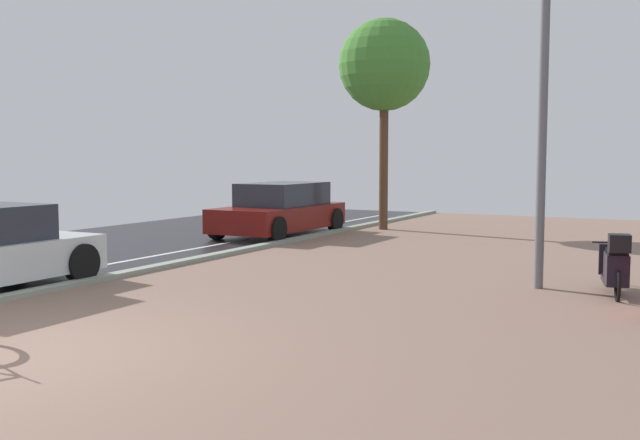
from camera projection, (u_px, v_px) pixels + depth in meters
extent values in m
torus|color=black|center=(618.00, 286.00, 10.13)|extent=(0.14, 0.47, 0.47)
torus|color=black|center=(609.00, 272.00, 11.32)|extent=(0.14, 0.47, 0.47)
cube|color=black|center=(613.00, 280.00, 10.73)|extent=(0.42, 0.74, 0.08)
cube|color=black|center=(616.00, 269.00, 10.33)|extent=(0.40, 0.59, 0.44)
cube|color=black|center=(617.00, 251.00, 10.31)|extent=(0.36, 0.54, 0.06)
cylinder|color=black|center=(609.00, 257.00, 11.28)|extent=(0.09, 0.13, 0.48)
cube|color=black|center=(610.00, 259.00, 11.21)|extent=(0.33, 0.14, 0.47)
cylinder|color=black|center=(610.00, 243.00, 11.23)|extent=(0.51, 0.13, 0.03)
cube|color=black|center=(620.00, 243.00, 10.03)|extent=(0.33, 0.33, 0.24)
cylinder|color=black|center=(11.00, 256.00, 12.42)|extent=(0.20, 0.62, 0.62)
cylinder|color=black|center=(82.00, 263.00, 11.64)|extent=(0.20, 0.62, 0.62)
cube|color=maroon|center=(279.00, 217.00, 18.61)|extent=(1.78, 4.05, 0.58)
cube|color=#282D38|center=(283.00, 194.00, 18.75)|extent=(1.49, 2.42, 0.58)
cylinder|color=black|center=(281.00, 217.00, 20.34)|extent=(0.20, 0.62, 0.62)
cylinder|color=black|center=(335.00, 220.00, 19.55)|extent=(0.20, 0.62, 0.62)
cylinder|color=black|center=(217.00, 226.00, 17.70)|extent=(0.20, 0.62, 0.62)
cylinder|color=black|center=(277.00, 230.00, 16.91)|extent=(0.20, 0.62, 0.62)
cylinder|color=slate|center=(543.00, 97.00, 10.89)|extent=(0.14, 0.14, 5.79)
cylinder|color=brown|center=(384.00, 164.00, 19.97)|extent=(0.24, 0.24, 3.60)
sphere|color=#448431|center=(384.00, 65.00, 19.74)|extent=(2.48, 2.48, 2.48)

